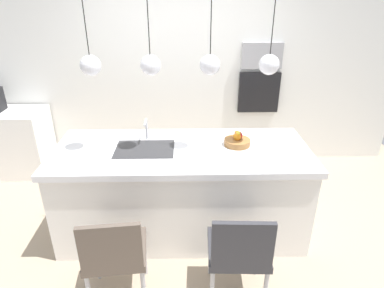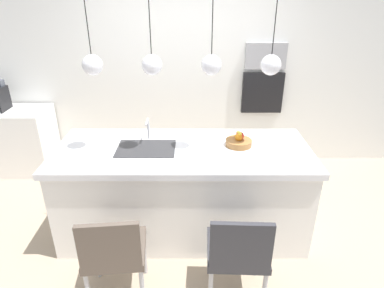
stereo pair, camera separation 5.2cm
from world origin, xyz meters
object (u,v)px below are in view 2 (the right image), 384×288
(microwave, at_px, (264,56))
(chair_near, at_px, (113,251))
(oven, at_px, (261,93))
(fruit_bowl, at_px, (238,141))
(chair_middle, at_px, (237,251))

(microwave, xyz_separation_m, chair_near, (-1.57, -2.49, -1.02))
(oven, bearing_deg, microwave, 0.00)
(fruit_bowl, xyz_separation_m, chair_near, (-1.06, -0.99, -0.48))
(microwave, bearing_deg, chair_near, -122.27)
(microwave, bearing_deg, oven, 0.00)
(fruit_bowl, distance_m, microwave, 1.68)
(chair_middle, bearing_deg, chair_near, 179.89)
(oven, height_order, chair_middle, oven)
(chair_near, bearing_deg, microwave, 57.73)
(oven, bearing_deg, chair_middle, -103.95)
(microwave, relative_size, oven, 0.96)
(microwave, height_order, oven, microwave)
(chair_near, relative_size, chair_middle, 0.99)
(fruit_bowl, relative_size, chair_near, 0.30)
(fruit_bowl, bearing_deg, oven, 71.08)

